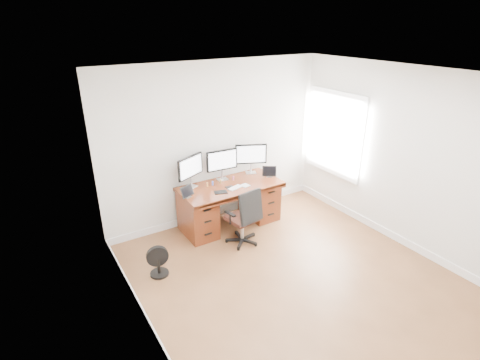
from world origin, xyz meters
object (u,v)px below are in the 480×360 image
office_chair (244,226)px  monitor_center (222,161)px  keyboard (235,188)px  desk (230,203)px  floor_fan (158,262)px

office_chair → monitor_center: bearing=73.8°
monitor_center → keyboard: bearing=-85.6°
desk → floor_fan: desk is taller
desk → keyboard: keyboard is taller
desk → office_chair: size_ratio=1.80×
floor_fan → monitor_center: size_ratio=0.80×
floor_fan → office_chair: bearing=13.8°
monitor_center → keyboard: monitor_center is taller
desk → keyboard: bearing=-89.4°
desk → monitor_center: (-0.00, 0.24, 0.68)m
office_chair → monitor_center: size_ratio=1.71×
floor_fan → keyboard: size_ratio=1.78×
keyboard → desk: bearing=75.2°
desk → keyboard: (0.00, -0.18, 0.36)m
office_chair → desk: bearing=71.0°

